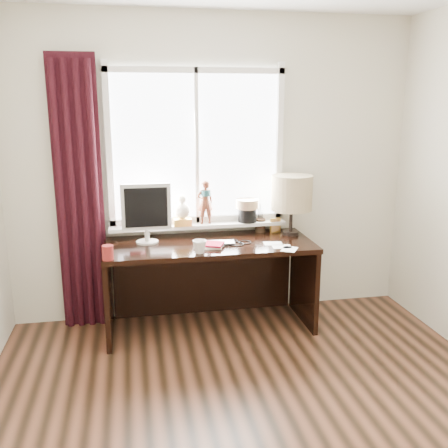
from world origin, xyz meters
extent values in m
cube|color=beige|center=(0.00, 2.00, 1.30)|extent=(3.50, 0.00, 2.60)
imported|color=silver|center=(-0.05, 1.58, 0.76)|extent=(0.31, 0.21, 0.02)
imported|color=white|center=(-0.22, 1.37, 0.80)|extent=(0.14, 0.14, 0.11)
cylinder|color=maroon|center=(-0.90, 1.33, 0.80)|extent=(0.08, 0.08, 0.11)
cube|color=white|center=(-0.15, 1.99, 1.50)|extent=(1.40, 0.02, 1.30)
cube|color=silver|center=(-0.15, 1.96, 0.88)|extent=(1.50, 0.05, 0.05)
cube|color=silver|center=(-0.15, 1.96, 2.12)|extent=(1.50, 0.05, 0.05)
cube|color=silver|center=(-0.88, 1.96, 1.50)|extent=(0.05, 0.05, 1.40)
cube|color=silver|center=(0.57, 1.96, 1.50)|extent=(0.05, 0.05, 1.40)
cube|color=silver|center=(-0.15, 1.96, 1.50)|extent=(0.03, 0.05, 1.30)
cube|color=silver|center=(-0.15, 1.91, 0.83)|extent=(1.52, 0.18, 0.03)
cylinder|color=maroon|center=(-0.68, 1.89, 0.97)|extent=(0.14, 0.14, 0.25)
cube|color=gold|center=(-0.29, 1.87, 0.88)|extent=(0.15, 0.12, 0.06)
sphere|color=beige|center=(-0.29, 1.87, 0.97)|extent=(0.13, 0.13, 0.13)
sphere|color=beige|center=(-0.29, 1.87, 1.07)|extent=(0.07, 0.07, 0.07)
imported|color=#592A19|center=(-0.09, 1.90, 1.04)|extent=(0.15, 0.11, 0.38)
cylinder|color=#1E4C51|center=(-0.09, 1.89, 1.12)|extent=(0.09, 0.09, 0.05)
cylinder|color=black|center=(0.28, 1.89, 0.91)|extent=(0.16, 0.16, 0.12)
cylinder|color=#8C6B4C|center=(0.28, 1.89, 1.01)|extent=(0.20, 0.20, 0.08)
cube|color=black|center=(-1.13, 1.92, 1.12)|extent=(0.38, 0.05, 2.25)
cylinder|color=black|center=(-1.27, 1.89, 1.10)|extent=(0.06, 0.06, 2.20)
cylinder|color=black|center=(-1.18, 1.89, 1.10)|extent=(0.06, 0.06, 2.20)
cylinder|color=black|center=(-1.09, 1.89, 1.10)|extent=(0.06, 0.06, 2.20)
cylinder|color=black|center=(-1.00, 1.89, 1.10)|extent=(0.06, 0.06, 2.20)
cube|color=black|center=(-0.10, 1.63, 0.73)|extent=(1.70, 0.70, 0.04)
cube|color=black|center=(-0.93, 1.63, 0.35)|extent=(0.04, 0.64, 0.71)
cube|color=black|center=(0.73, 1.63, 0.35)|extent=(0.04, 0.64, 0.71)
cube|color=black|center=(-0.10, 1.97, 0.35)|extent=(1.60, 0.03, 0.71)
cylinder|color=beige|center=(-0.60, 1.73, 0.76)|extent=(0.18, 0.18, 0.01)
cylinder|color=beige|center=(-0.60, 1.73, 0.81)|extent=(0.04, 0.04, 0.10)
cube|color=beige|center=(-0.60, 1.73, 1.05)|extent=(0.40, 0.04, 0.38)
cube|color=black|center=(-0.60, 1.71, 1.05)|extent=(0.34, 0.01, 0.32)
cube|color=beige|center=(-0.13, 1.52, 0.76)|extent=(0.25, 0.21, 0.02)
cube|color=maroon|center=(-0.12, 1.51, 0.78)|extent=(0.25, 0.22, 0.01)
cylinder|color=black|center=(0.40, 1.90, 0.81)|extent=(0.09, 0.09, 0.12)
cylinder|color=black|center=(0.39, 1.91, 0.86)|extent=(0.01, 0.01, 0.22)
cylinder|color=black|center=(0.41, 1.89, 0.84)|extent=(0.01, 0.01, 0.19)
cylinder|color=black|center=(0.40, 1.92, 0.88)|extent=(0.01, 0.01, 0.25)
cylinder|color=black|center=(0.42, 1.91, 0.83)|extent=(0.01, 0.01, 0.17)
cube|color=gold|center=(0.52, 1.85, 0.81)|extent=(0.10, 0.03, 0.13)
cube|color=#996633|center=(0.52, 1.84, 0.81)|extent=(0.07, 0.02, 0.10)
cylinder|color=black|center=(0.63, 1.75, 0.77)|extent=(0.14, 0.14, 0.03)
cylinder|color=black|center=(0.63, 1.75, 0.89)|extent=(0.03, 0.03, 0.22)
cylinder|color=tan|center=(0.63, 1.75, 1.12)|extent=(0.35, 0.35, 0.30)
cube|color=white|center=(0.45, 1.41, 0.75)|extent=(0.16, 0.12, 0.00)
cube|color=white|center=(0.41, 1.51, 0.75)|extent=(0.16, 0.13, 0.00)
cube|color=white|center=(0.49, 1.33, 0.75)|extent=(0.17, 0.19, 0.00)
torus|color=black|center=(0.11, 1.55, 0.75)|extent=(0.16, 0.16, 0.01)
torus|color=black|center=(0.19, 1.58, 0.75)|extent=(0.14, 0.14, 0.01)
torus|color=black|center=(0.09, 1.64, 0.75)|extent=(0.14, 0.14, 0.01)
camera|label=1|loc=(-0.71, -2.25, 1.88)|focal=40.00mm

